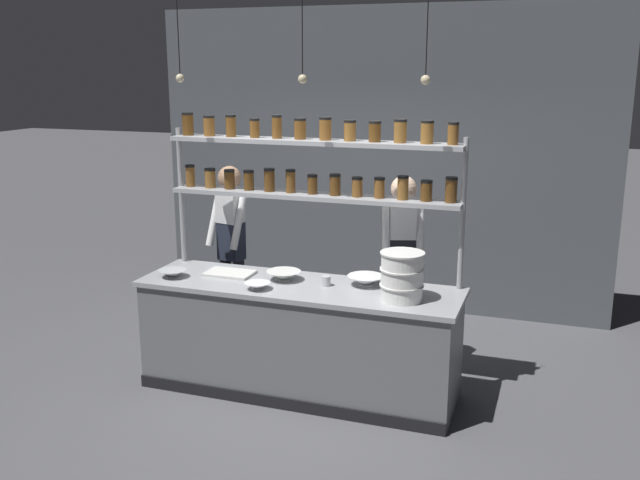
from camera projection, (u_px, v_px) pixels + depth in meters
ground_plane at (300, 390)px, 5.96m from camera, size 40.00×40.00×0.00m
back_wall at (377, 161)px, 7.77m from camera, size 5.03×0.12×3.25m
prep_counter at (299, 338)px, 5.84m from camera, size 2.63×0.76×0.92m
spice_shelf_unit at (313, 172)px, 5.83m from camera, size 2.51×0.28×2.25m
chef_left at (231, 242)px, 6.78m from camera, size 0.40×0.33×1.73m
chef_center at (402, 259)px, 6.16m from camera, size 0.42×0.35×1.74m
container_stack at (402, 276)px, 5.32m from camera, size 0.33×0.33×0.37m
cutting_board at (230, 273)px, 6.01m from camera, size 0.40×0.26×0.02m
prep_bowl_near_left at (284, 276)px, 5.85m from camera, size 0.28×0.28×0.08m
prep_bowl_center_front at (366, 281)px, 5.71m from camera, size 0.30×0.30×0.08m
prep_bowl_center_back at (173, 274)px, 5.93m from camera, size 0.23×0.23×0.06m
prep_bowl_near_right at (257, 286)px, 5.61m from camera, size 0.21×0.21×0.06m
serving_cup_front at (326, 281)px, 5.70m from camera, size 0.07×0.07×0.08m
pendant_light_row at (298, 74)px, 5.34m from camera, size 2.04×0.07×0.70m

